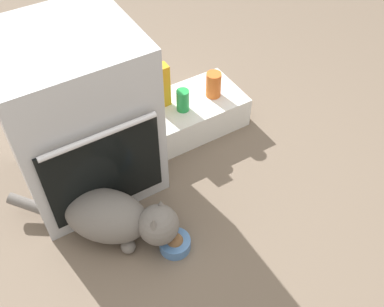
% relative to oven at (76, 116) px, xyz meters
% --- Properties ---
extents(ground, '(8.00, 8.00, 0.00)m').
position_rel_oven_xyz_m(ground, '(0.01, -0.48, -0.39)').
color(ground, '#6B5B4C').
extents(oven, '(0.60, 0.60, 0.79)m').
position_rel_oven_xyz_m(oven, '(0.00, 0.00, 0.00)').
color(oven, '#B7BABF').
rests_on(oven, ground).
extents(pantry_cabinet, '(0.55, 0.34, 0.18)m').
position_rel_oven_xyz_m(pantry_cabinet, '(0.62, 0.05, -0.31)').
color(pantry_cabinet, white).
rests_on(pantry_cabinet, ground).
extents(food_bowl, '(0.14, 0.14, 0.09)m').
position_rel_oven_xyz_m(food_bowl, '(0.15, -0.58, -0.36)').
color(food_bowl, '#4C7AB7').
rests_on(food_bowl, ground).
extents(cat, '(0.61, 0.61, 0.25)m').
position_rel_oven_xyz_m(cat, '(-0.03, -0.40, -0.26)').
color(cat, slate).
rests_on(cat, ground).
extents(sauce_jar, '(0.08, 0.08, 0.14)m').
position_rel_oven_xyz_m(sauce_jar, '(0.74, 0.03, -0.15)').
color(sauce_jar, '#D16023').
rests_on(sauce_jar, pantry_cabinet).
extents(soda_can, '(0.07, 0.07, 0.12)m').
position_rel_oven_xyz_m(soda_can, '(0.55, 0.01, -0.16)').
color(soda_can, green).
rests_on(soda_can, pantry_cabinet).
extents(juice_carton, '(0.09, 0.06, 0.24)m').
position_rel_oven_xyz_m(juice_carton, '(0.47, 0.11, -0.10)').
color(juice_carton, orange).
rests_on(juice_carton, pantry_cabinet).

